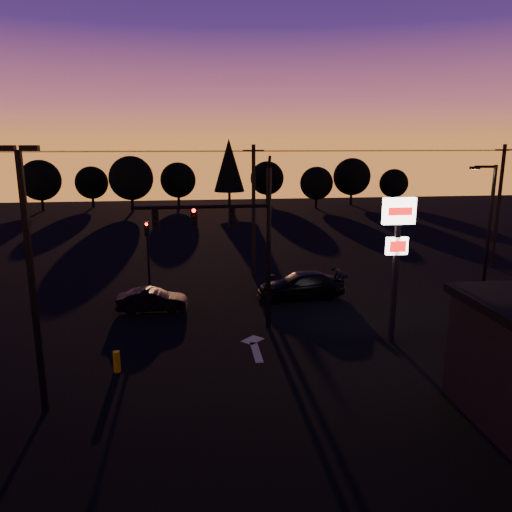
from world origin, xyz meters
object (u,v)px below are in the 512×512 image
at_px(parking_lot_light, 30,266).
at_px(car_mid, 152,300).
at_px(bollard, 117,362).
at_px(car_right, 301,285).
at_px(traffic_signal_mast, 236,232).
at_px(pylon_sign, 397,239).
at_px(streetlight, 487,231).
at_px(secondary_signal, 148,245).

xyz_separation_m(parking_lot_light, car_mid, (2.97, 10.26, -4.64)).
distance_m(bollard, car_right, 12.96).
xyz_separation_m(traffic_signal_mast, pylon_sign, (7.10, -2.49, -0.02)).
bearing_deg(traffic_signal_mast, bollard, -142.04).
distance_m(streetlight, car_mid, 18.91).
distance_m(secondary_signal, bollard, 11.90).
distance_m(parking_lot_light, streetlight, 23.05).
xyz_separation_m(secondary_signal, bollard, (-0.43, -11.65, -2.42)).
bearing_deg(pylon_sign, streetlight, 30.08).
bearing_deg(car_mid, parking_lot_light, 165.48).
height_order(secondary_signal, car_mid, secondary_signal).
bearing_deg(car_right, streetlight, 67.14).
xyz_separation_m(traffic_signal_mast, secondary_signal, (-4.90, 7.49, -2.07)).
relative_size(parking_lot_light, streetlight, 1.14).
distance_m(traffic_signal_mast, secondary_signal, 9.19).
bearing_deg(pylon_sign, parking_lot_light, -162.77).
bearing_deg(secondary_signal, bollard, -92.09).
xyz_separation_m(secondary_signal, car_right, (9.17, -2.95, -2.09)).
bearing_deg(parking_lot_light, bollard, 53.82).
bearing_deg(secondary_signal, parking_lot_light, -99.79).
distance_m(pylon_sign, car_mid, 13.59).
relative_size(traffic_signal_mast, streetlight, 1.07).
bearing_deg(secondary_signal, car_mid, -83.66).
height_order(traffic_signal_mast, pylon_sign, traffic_signal_mast).
height_order(parking_lot_light, bollard, parking_lot_light).
bearing_deg(streetlight, parking_lot_light, -158.35).
height_order(traffic_signal_mast, bollard, traffic_signal_mast).
xyz_separation_m(traffic_signal_mast, streetlight, (14.01, 1.51, -0.52)).
bearing_deg(car_right, secondary_signal, -113.33).
xyz_separation_m(streetlight, car_right, (-9.73, 3.04, -3.65)).
height_order(streetlight, car_right, streetlight).
relative_size(secondary_signal, car_mid, 1.14).
height_order(traffic_signal_mast, secondary_signal, traffic_signal_mast).
bearing_deg(parking_lot_light, secondary_signal, 80.21).
bearing_deg(traffic_signal_mast, parking_lot_light, -136.63).
bearing_deg(bollard, traffic_signal_mast, 37.96).
bearing_deg(streetlight, car_right, 162.67).
bearing_deg(parking_lot_light, traffic_signal_mast, 43.37).
bearing_deg(car_mid, traffic_signal_mast, -124.81).
bearing_deg(parking_lot_light, streetlight, 21.65).
xyz_separation_m(secondary_signal, parking_lot_light, (-2.50, -14.49, 2.41)).
height_order(secondary_signal, parking_lot_light, parking_lot_light).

